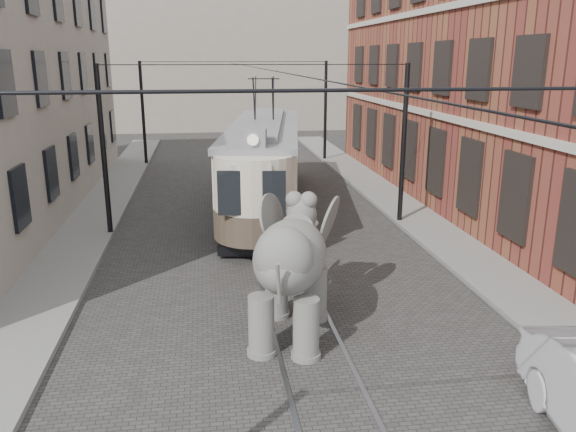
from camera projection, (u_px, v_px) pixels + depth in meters
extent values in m
plane|color=#3B3836|center=(289.00, 292.00, 15.57)|extent=(120.00, 120.00, 0.00)
cube|color=slate|center=(495.00, 278.00, 16.39)|extent=(2.00, 60.00, 0.15)
cube|color=slate|center=(39.00, 304.00, 14.64)|extent=(2.00, 60.00, 0.15)
cube|color=maroon|center=(515.00, 62.00, 24.07)|extent=(8.00, 26.00, 12.00)
cube|color=gray|center=(225.00, 48.00, 51.81)|extent=(28.00, 10.00, 14.00)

